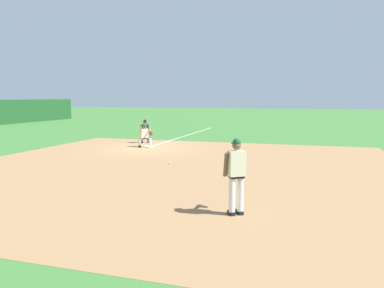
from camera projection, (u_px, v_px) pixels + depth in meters
ground_plane at (148, 148)px, 21.19m from camera, size 160.00×160.00×0.00m
infield_dirt_patch at (174, 168)px, 15.11m from camera, size 18.00×18.00×0.01m
foul_line_stripe at (188, 135)px, 28.21m from camera, size 14.81×0.10×0.00m
first_base_bag at (148, 147)px, 21.18m from camera, size 0.38×0.38×0.09m
baseball at (169, 163)px, 16.10m from camera, size 0.07×0.07×0.07m
pitcher at (237, 172)px, 8.95m from camera, size 0.84×0.57×1.86m
first_baseman at (145, 134)px, 21.33m from camera, size 0.80×1.05×1.34m
umpire at (145, 130)px, 23.32m from camera, size 0.63×0.68×1.46m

